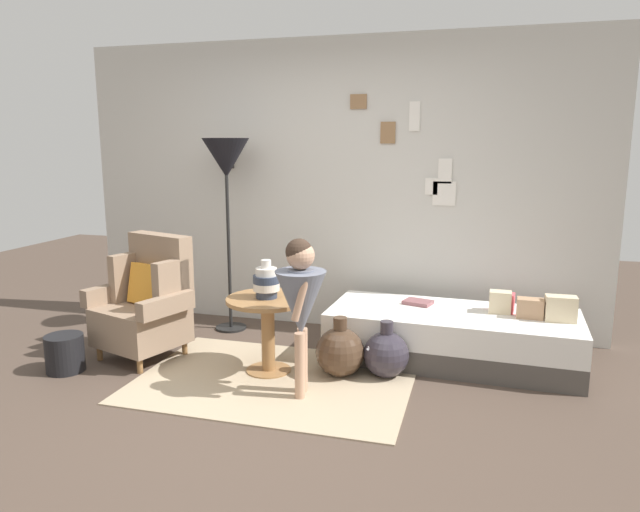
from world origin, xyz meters
name	(u,v)px	position (x,y,z in m)	size (l,w,h in m)	color
ground_plane	(257,414)	(0.00, 0.00, 0.00)	(12.00, 12.00, 0.00)	#4C3D33
gallery_wall	(334,186)	(0.00, 1.95, 1.30)	(4.80, 0.12, 2.60)	beige
rug	(274,380)	(-0.07, 0.52, 0.01)	(1.95, 1.38, 0.01)	tan
armchair	(147,303)	(-1.22, 0.74, 0.44)	(0.87, 0.75, 0.97)	olive
daybed	(452,336)	(1.13, 1.27, 0.20)	(1.93, 0.88, 0.40)	#4C4742
pillow_head	(561,309)	(1.90, 1.24, 0.49)	(0.22, 0.12, 0.19)	beige
pillow_mid	(530,308)	(1.69, 1.27, 0.47)	(0.19, 0.12, 0.15)	tan
pillow_back	(502,302)	(1.50, 1.38, 0.47)	(0.18, 0.12, 0.15)	#D64C56
pillow_extra	(500,302)	(1.48, 1.35, 0.48)	(0.16, 0.12, 0.17)	beige
side_table	(268,319)	(-0.17, 0.67, 0.41)	(0.61, 0.61, 0.57)	#9E7042
vase_striped	(266,282)	(-0.18, 0.67, 0.69)	(0.19, 0.19, 0.28)	#2D384C
floor_lamp	(226,165)	(-0.87, 1.55, 1.50)	(0.41, 0.41, 1.73)	black
person_child	(301,298)	(0.19, 0.34, 0.69)	(0.34, 0.34, 1.08)	tan
book_on_daybed	(418,302)	(0.85, 1.42, 0.42)	(0.22, 0.16, 0.03)	#875357
demijohn_near	(340,352)	(0.36, 0.75, 0.18)	(0.36, 0.36, 0.44)	#473323
demijohn_far	(386,354)	(0.69, 0.82, 0.17)	(0.34, 0.34, 0.42)	#332D38
magazine_basket	(65,353)	(-1.65, 0.27, 0.14)	(0.28, 0.28, 0.28)	black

